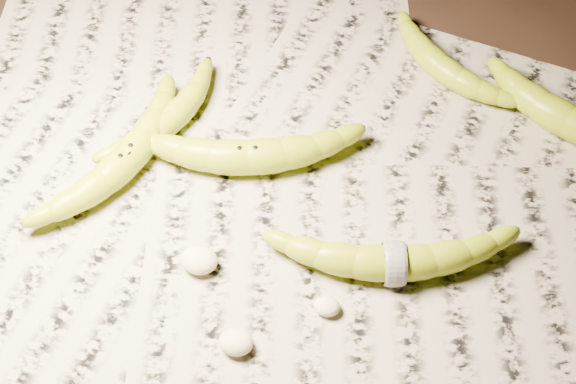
% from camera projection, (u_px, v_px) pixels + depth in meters
% --- Properties ---
extents(ground, '(3.00, 3.00, 0.00)m').
position_uv_depth(ground, '(269.00, 226.00, 0.88)').
color(ground, black).
rests_on(ground, ground).
extents(newspaper_patch, '(0.90, 0.70, 0.01)m').
position_uv_depth(newspaper_patch, '(286.00, 198.00, 0.90)').
color(newspaper_patch, '#A19C8A').
rests_on(newspaper_patch, ground).
extents(banana_left_a, '(0.13, 0.23, 0.04)m').
position_uv_depth(banana_left_a, '(126.00, 158.00, 0.90)').
color(banana_left_a, '#A7B917').
rests_on(banana_left_a, newspaper_patch).
extents(banana_left_b, '(0.12, 0.18, 0.03)m').
position_uv_depth(banana_left_b, '(171.00, 117.00, 0.94)').
color(banana_left_b, '#A7B917').
rests_on(banana_left_b, newspaper_patch).
extents(banana_center, '(0.24, 0.13, 0.04)m').
position_uv_depth(banana_center, '(248.00, 155.00, 0.90)').
color(banana_center, '#A7B917').
rests_on(banana_center, newspaper_patch).
extents(banana_taped, '(0.24, 0.12, 0.04)m').
position_uv_depth(banana_taped, '(394.00, 262.00, 0.82)').
color(banana_taped, '#A7B917').
rests_on(banana_taped, newspaper_patch).
extents(banana_upper_a, '(0.17, 0.15, 0.03)m').
position_uv_depth(banana_upper_a, '(441.00, 64.00, 0.99)').
color(banana_upper_a, '#A7B917').
rests_on(banana_upper_a, newspaper_patch).
extents(banana_upper_b, '(0.21, 0.14, 0.04)m').
position_uv_depth(banana_upper_b, '(569.00, 119.00, 0.93)').
color(banana_upper_b, '#A7B917').
rests_on(banana_upper_b, newspaper_patch).
extents(measuring_tape, '(0.02, 0.05, 0.05)m').
position_uv_depth(measuring_tape, '(394.00, 262.00, 0.82)').
color(measuring_tape, white).
rests_on(measuring_tape, newspaper_patch).
extents(flesh_chunk_a, '(0.04, 0.03, 0.02)m').
position_uv_depth(flesh_chunk_a, '(199.00, 258.00, 0.83)').
color(flesh_chunk_a, beige).
rests_on(flesh_chunk_a, newspaper_patch).
extents(flesh_chunk_b, '(0.03, 0.03, 0.02)m').
position_uv_depth(flesh_chunk_b, '(236.00, 340.00, 0.78)').
color(flesh_chunk_b, beige).
rests_on(flesh_chunk_b, newspaper_patch).
extents(flesh_chunk_c, '(0.03, 0.02, 0.02)m').
position_uv_depth(flesh_chunk_c, '(327.00, 304.00, 0.80)').
color(flesh_chunk_c, beige).
rests_on(flesh_chunk_c, newspaper_patch).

